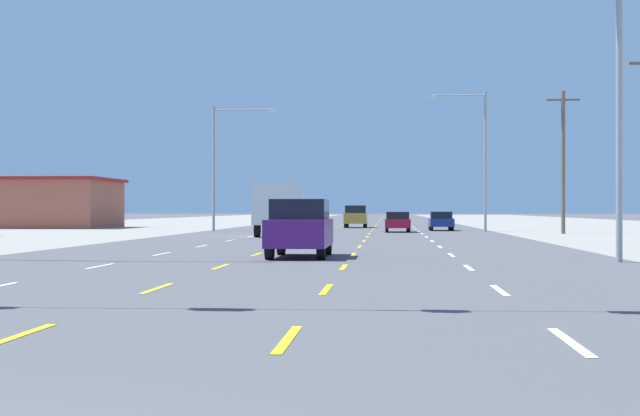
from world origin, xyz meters
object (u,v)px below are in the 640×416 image
Objects in this scene: suv_center_turn_nearest at (300,227)px; streetlight_right_row_0 at (607,95)px; streetlight_right_row_1 at (480,151)px; box_truck_inner_left_near at (279,206)px; streetlight_left_row_1 at (221,158)px; sedan_inner_right_mid at (398,222)px; suv_center_turn_far at (356,216)px; sedan_far_right_midfar at (441,221)px; streetlight_left_row_0 at (0,90)px; sedan_far_left_farther at (291,218)px.

streetlight_right_row_0 reaches higher than suv_center_turn_nearest.
box_truck_inner_left_near is at bearing -134.52° from streetlight_right_row_1.
suv_center_turn_nearest is 40.28m from streetlight_left_row_1.
suv_center_turn_far is (-3.58, 16.66, 0.27)m from sedan_inner_right_mid.
streetlight_left_row_1 is at bearing 170.52° from sedan_inner_right_mid.
suv_center_turn_nearest is 42.47m from sedan_far_right_midfar.
box_truck_inner_left_near is (-3.63, 25.26, 0.81)m from suv_center_turn_nearest.
streetlight_left_row_0 is at bearing -99.86° from suv_center_turn_far.
sedan_far_left_farther is (-3.34, 39.79, -1.08)m from box_truck_inner_left_near.
streetlight_right_row_0 is (13.41, -27.60, 3.34)m from box_truck_inner_left_near.
sedan_inner_right_mid is 6.23m from sedan_far_right_midfar.
suv_center_turn_nearest is at bearing -99.56° from sedan_far_right_midfar.
sedan_far_right_midfar is 13.39m from suv_center_turn_far.
sedan_inner_right_mid and sedan_far_right_midfar have the same top height.
sedan_far_left_farther is at bearing 110.53° from sedan_inner_right_mid.
streetlight_right_row_1 is at bearing 90.06° from streetlight_right_row_0.
streetlight_left_row_0 is (-9.59, -2.34, 4.49)m from suv_center_turn_nearest.
box_truck_inner_left_near is at bearing -97.55° from suv_center_turn_far.
suv_center_turn_nearest is 10.84m from streetlight_left_row_0.
suv_center_turn_nearest is at bearing -83.89° from sedan_far_left_farther.
sedan_far_left_farther is 26.75m from streetlight_left_row_1.
sedan_far_left_farther is 67.60m from streetlight_left_row_0.
sedan_far_right_midfar is at bearing -58.83° from sedan_far_left_farther.
sedan_far_left_farther is 0.48× the size of streetlight_left_row_1.
sedan_far_right_midfar is at bearing 80.44° from suv_center_turn_nearest.
streetlight_left_row_0 is at bearing -92.23° from sedan_far_left_farther.
sedan_far_left_farther is at bearing 103.96° from streetlight_right_row_0.
box_truck_inner_left_near is 1.60× the size of sedan_inner_right_mid.
streetlight_right_row_0 is at bearing -80.12° from suv_center_turn_far.
sedan_far_right_midfar is (10.68, 16.61, -1.08)m from box_truck_inner_left_near.
streetlight_right_row_0 is 45.53m from streetlight_left_row_1.
streetlight_right_row_1 is at bearing -57.46° from sedan_far_left_farther.
streetlight_right_row_1 is (9.74, 38.86, 4.94)m from suv_center_turn_nearest.
box_truck_inner_left_near is at bearing 115.92° from streetlight_right_row_0.
box_truck_inner_left_near is 0.77× the size of streetlight_left_row_0.
sedan_inner_right_mid is 39.71m from streetlight_right_row_0.
suv_center_turn_nearest reaches higher than sedan_inner_right_mid.
streetlight_right_row_0 is at bearing -76.04° from sedan_far_left_farther.
streetlight_right_row_1 is (19.33, 41.20, 0.45)m from streetlight_left_row_0.
box_truck_inner_left_near is at bearing 77.82° from streetlight_left_row_0.
sedan_far_right_midfar and sedan_far_left_farther have the same top height.
sedan_far_left_farther is at bearing 122.54° from streetlight_right_row_1.
streetlight_right_row_0 is at bearing -64.08° from box_truck_inner_left_near.
streetlight_left_row_1 is (-0.00, 41.20, 0.03)m from streetlight_left_row_0.
streetlight_left_row_1 is at bearing 103.86° from suv_center_turn_nearest.
streetlight_left_row_1 reaches higher than suv_center_turn_far.
sedan_inner_right_mid is 1.00× the size of sedan_far_left_farther.
box_truck_inner_left_near is 0.80× the size of streetlight_right_row_0.
box_truck_inner_left_near reaches higher than sedan_inner_right_mid.
sedan_far_right_midfar is 17.58m from streetlight_left_row_1.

